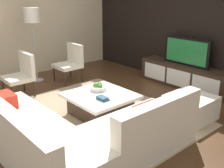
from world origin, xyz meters
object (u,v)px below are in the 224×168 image
at_px(ottoman, 190,107).
at_px(book_stack, 103,98).
at_px(coffee_table, 100,104).
at_px(floor_lamp, 32,19).
at_px(media_console, 184,76).
at_px(sectional_couch, 71,133).
at_px(television, 186,52).
at_px(accent_chair_near, 22,72).
at_px(accent_chair_far, 71,61).
at_px(fruit_bowl, 98,87).

bearing_deg(ottoman, book_stack, -126.95).
bearing_deg(coffee_table, floor_lamp, 179.06).
bearing_deg(media_console, sectional_couch, -80.96).
relative_size(television, floor_lamp, 0.65).
height_order(coffee_table, accent_chair_near, accent_chair_near).
distance_m(media_console, television, 0.55).
distance_m(media_console, book_stack, 2.43).
xyz_separation_m(sectional_couch, ottoman, (0.47, 2.05, -0.07)).
distance_m(sectional_couch, accent_chair_far, 3.04).
height_order(accent_chair_near, accent_chair_far, same).
relative_size(accent_chair_near, fruit_bowl, 3.11).
bearing_deg(accent_chair_far, accent_chair_near, -81.57).
xyz_separation_m(accent_chair_near, accent_chair_far, (-0.15, 1.26, -0.00)).
relative_size(coffee_table, ottoman, 1.50).
bearing_deg(television, ottoman, -51.49).
bearing_deg(media_console, accent_chair_far, -140.87).
bearing_deg(fruit_bowl, accent_chair_far, 162.06).
relative_size(floor_lamp, book_stack, 7.79).
bearing_deg(book_stack, ottoman, 53.05).
distance_m(media_console, sectional_couch, 3.34).
height_order(accent_chair_far, book_stack, accent_chair_far).
bearing_deg(book_stack, sectional_couch, -64.94).
height_order(media_console, accent_chair_near, accent_chair_near).
distance_m(television, accent_chair_near, 3.46).
bearing_deg(accent_chair_far, television, 40.85).
height_order(sectional_couch, accent_chair_far, accent_chair_far).
height_order(sectional_couch, accent_chair_near, accent_chair_near).
bearing_deg(accent_chair_near, accent_chair_far, 99.98).
xyz_separation_m(floor_lamp, fruit_bowl, (2.26, 0.06, -1.00)).
height_order(ottoman, accent_chair_far, accent_chair_far).
height_order(floor_lamp, accent_chair_far, floor_lamp).
bearing_deg(book_stack, fruit_bowl, 150.49).
relative_size(television, book_stack, 5.08).
xyz_separation_m(sectional_couch, fruit_bowl, (-0.80, 1.10, 0.16)).
height_order(floor_lamp, book_stack, floor_lamp).
bearing_deg(media_console, coffee_table, -92.49).
relative_size(coffee_table, book_stack, 4.85).
bearing_deg(book_stack, accent_chair_far, 159.77).
bearing_deg(ottoman, fruit_bowl, -143.33).
height_order(coffee_table, fruit_bowl, fruit_bowl).
height_order(ottoman, book_stack, book_stack).
bearing_deg(accent_chair_far, sectional_couch, -31.55).
relative_size(media_console, television, 1.93).
xyz_separation_m(ottoman, accent_chair_far, (-3.00, -0.39, 0.29)).
bearing_deg(floor_lamp, accent_chair_far, 49.52).
xyz_separation_m(floor_lamp, accent_chair_far, (0.53, 0.62, -0.94)).
relative_size(accent_chair_near, floor_lamp, 0.52).
distance_m(television, accent_chair_far, 2.61).
bearing_deg(sectional_couch, television, 99.03).
bearing_deg(sectional_couch, ottoman, 77.12).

